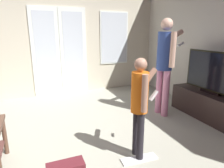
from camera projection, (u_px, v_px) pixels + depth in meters
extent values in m
cube|color=#A9A795|center=(53.00, 154.00, 2.46)|extent=(5.92, 5.05, 0.02)
cube|color=beige|center=(36.00, 36.00, 4.34)|extent=(5.92, 0.06, 2.73)
cube|color=white|center=(46.00, 53.00, 4.46)|extent=(0.62, 0.02, 2.03)
cube|color=silver|center=(46.00, 51.00, 4.44)|extent=(0.46, 0.01, 1.73)
cube|color=white|center=(74.00, 52.00, 4.69)|extent=(0.62, 0.02, 2.03)
cube|color=silver|center=(74.00, 50.00, 4.67)|extent=(0.46, 0.01, 1.73)
cube|color=white|center=(114.00, 38.00, 4.99)|extent=(0.75, 0.02, 1.29)
cube|color=silver|center=(114.00, 38.00, 4.98)|extent=(0.69, 0.01, 1.23)
cylinder|color=brown|center=(5.00, 136.00, 2.40)|extent=(0.05, 0.05, 0.47)
cube|color=#2E211E|center=(208.00, 106.00, 3.40)|extent=(0.43, 1.38, 0.45)
cube|color=black|center=(210.00, 92.00, 3.34)|extent=(0.08, 0.38, 0.04)
cube|color=black|center=(213.00, 72.00, 3.25)|extent=(0.04, 1.08, 0.66)
cube|color=black|center=(212.00, 72.00, 3.24)|extent=(0.00, 1.03, 0.61)
cylinder|color=pink|center=(166.00, 94.00, 3.45)|extent=(0.11, 0.11, 0.82)
cylinder|color=pink|center=(159.00, 91.00, 3.61)|extent=(0.11, 0.11, 0.82)
cylinder|color=#314990|center=(165.00, 51.00, 3.34)|extent=(0.27, 0.27, 0.64)
sphere|color=#DFAD93|center=(167.00, 24.00, 3.22)|extent=(0.20, 0.20, 0.20)
cylinder|color=#DFAD93|center=(173.00, 50.00, 3.17)|extent=(0.09, 0.09, 0.57)
cylinder|color=#DFAD93|center=(170.00, 38.00, 3.55)|extent=(0.57, 0.14, 0.32)
cube|color=white|center=(181.00, 44.00, 3.70)|extent=(0.14, 0.05, 0.08)
cylinder|color=black|center=(140.00, 137.00, 2.26)|extent=(0.08, 0.08, 0.59)
cylinder|color=black|center=(136.00, 132.00, 2.38)|extent=(0.08, 0.08, 0.59)
cylinder|color=orange|center=(140.00, 92.00, 2.18)|extent=(0.19, 0.19, 0.46)
sphere|color=tan|center=(141.00, 64.00, 2.10)|extent=(0.14, 0.14, 0.14)
cylinder|color=tan|center=(145.00, 94.00, 2.05)|extent=(0.07, 0.07, 0.41)
cylinder|color=tan|center=(145.00, 83.00, 2.31)|extent=(0.30, 0.10, 0.37)
cube|color=white|center=(154.00, 95.00, 2.39)|extent=(0.11, 0.05, 0.13)
cube|color=white|center=(139.00, 159.00, 2.33)|extent=(0.45, 0.16, 0.02)
cube|color=silver|center=(139.00, 158.00, 2.33)|extent=(0.40, 0.12, 0.00)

